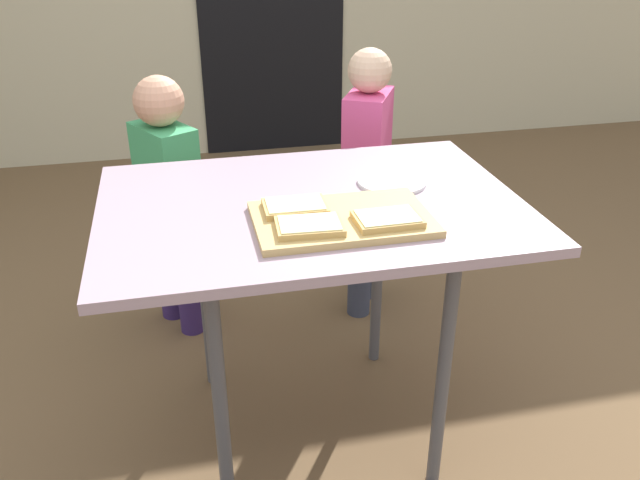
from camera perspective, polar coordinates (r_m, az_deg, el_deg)
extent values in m
plane|color=brown|center=(2.17, -0.65, -15.68)|extent=(16.00, 16.00, 0.00)
cube|color=#A88E9E|center=(1.74, -0.78, 2.91)|extent=(1.10, 0.77, 0.03)
cylinder|color=#4C4C51|center=(1.68, -8.58, -14.25)|extent=(0.04, 0.04, 0.74)
cylinder|color=#4C4C51|center=(1.79, 10.62, -11.45)|extent=(0.04, 0.04, 0.74)
cylinder|color=#4C4C51|center=(2.15, -9.94, -4.12)|extent=(0.04, 0.04, 0.74)
cylinder|color=#4C4C51|center=(2.23, 5.02, -2.46)|extent=(0.04, 0.04, 0.74)
cube|color=tan|center=(1.62, 1.93, 1.81)|extent=(0.43, 0.27, 0.02)
cube|color=tan|center=(1.58, 5.85, 1.78)|extent=(0.16, 0.11, 0.02)
cube|color=#F0EAA8|center=(1.58, 5.86, 2.09)|extent=(0.14, 0.10, 0.00)
cube|color=tan|center=(1.54, -0.92, 1.19)|extent=(0.16, 0.12, 0.02)
cube|color=#F0EAA8|center=(1.54, -0.93, 1.50)|extent=(0.15, 0.11, 0.00)
cube|color=tan|center=(1.64, -2.17, 2.87)|extent=(0.16, 0.11, 0.02)
cube|color=#F0EAA8|center=(1.64, -2.18, 3.17)|extent=(0.14, 0.10, 0.00)
cylinder|color=white|center=(1.86, 6.23, 5.04)|extent=(0.19, 0.19, 0.01)
cylinder|color=#332157|center=(2.62, -12.92, -2.43)|extent=(0.09, 0.09, 0.42)
cylinder|color=#332157|center=(2.51, -11.32, -3.63)|extent=(0.09, 0.09, 0.42)
cube|color=#3FA566|center=(2.39, -13.06, 5.28)|extent=(0.24, 0.28, 0.38)
sphere|color=tan|center=(2.31, -13.78, 11.60)|extent=(0.17, 0.17, 0.17)
cylinder|color=#393E51|center=(2.66, 4.13, 0.26)|extent=(0.09, 0.09, 0.54)
cylinder|color=#393E51|center=(2.54, 3.48, -1.12)|extent=(0.09, 0.09, 0.54)
cube|color=#E54C8C|center=(2.43, 4.13, 8.78)|extent=(0.24, 0.28, 0.33)
sphere|color=beige|center=(2.36, 4.33, 14.41)|extent=(0.15, 0.15, 0.15)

